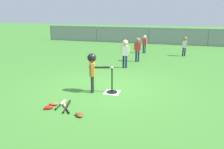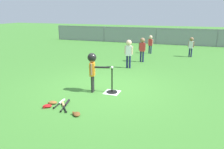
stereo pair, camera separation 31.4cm
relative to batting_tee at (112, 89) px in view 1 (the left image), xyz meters
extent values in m
plane|color=#3D7A2D|center=(-0.24, 0.31, -0.12)|extent=(60.00, 60.00, 0.00)
cube|color=white|center=(0.00, 0.00, -0.11)|extent=(0.44, 0.44, 0.01)
cylinder|color=black|center=(0.00, 0.00, -0.11)|extent=(0.32, 0.32, 0.03)
cylinder|color=black|center=(0.00, 0.00, 0.26)|extent=(0.04, 0.04, 0.70)
cylinder|color=black|center=(0.00, 0.00, 0.60)|extent=(0.06, 0.06, 0.02)
sphere|color=white|center=(0.00, 0.00, 0.64)|extent=(0.07, 0.07, 0.07)
cylinder|color=#262626|center=(-0.57, -0.08, 0.13)|extent=(0.08, 0.08, 0.50)
cylinder|color=#262626|center=(-0.55, -0.18, 0.13)|extent=(0.08, 0.08, 0.50)
cube|color=orange|center=(-0.56, -0.13, 0.58)|extent=(0.18, 0.25, 0.39)
cylinder|color=#8C6647|center=(-0.59, 0.00, 0.60)|extent=(0.06, 0.06, 0.33)
cylinder|color=#8C6647|center=(-0.53, -0.27, 0.60)|extent=(0.06, 0.06, 0.33)
sphere|color=#8C6647|center=(-0.56, -0.13, 0.89)|extent=(0.22, 0.22, 0.22)
sphere|color=black|center=(-0.56, -0.13, 0.92)|extent=(0.26, 0.26, 0.26)
cylinder|color=black|center=(-0.36, -0.08, 0.64)|extent=(0.60, 0.19, 0.06)
cylinder|color=#191E4C|center=(-0.23, 2.94, 0.15)|extent=(0.08, 0.08, 0.53)
cylinder|color=#191E4C|center=(-0.35, 2.93, 0.15)|extent=(0.08, 0.08, 0.53)
cube|color=white|center=(-0.29, 2.94, 0.61)|extent=(0.25, 0.16, 0.41)
cylinder|color=beige|center=(-0.15, 2.95, 0.64)|extent=(0.06, 0.06, 0.35)
cylinder|color=beige|center=(-0.44, 2.92, 0.64)|extent=(0.06, 0.06, 0.35)
sphere|color=beige|center=(-0.29, 2.94, 0.95)|extent=(0.23, 0.23, 0.23)
cylinder|color=#191E4C|center=(0.06, 4.25, 0.13)|extent=(0.08, 0.08, 0.50)
cylinder|color=#191E4C|center=(-0.06, 4.25, 0.13)|extent=(0.08, 0.08, 0.50)
cube|color=red|center=(0.00, 4.25, 0.58)|extent=(0.22, 0.13, 0.39)
cylinder|color=#8C6647|center=(0.14, 4.25, 0.61)|extent=(0.06, 0.06, 0.34)
cylinder|color=#8C6647|center=(-0.14, 4.25, 0.61)|extent=(0.06, 0.06, 0.34)
sphere|color=#8C6647|center=(0.00, 4.25, 0.90)|extent=(0.22, 0.22, 0.22)
cylinder|color=#191E4C|center=(0.05, 6.49, 0.11)|extent=(0.07, 0.07, 0.45)
cylinder|color=#191E4C|center=(-0.05, 6.49, 0.11)|extent=(0.07, 0.07, 0.45)
cube|color=red|center=(0.00, 6.49, 0.51)|extent=(0.20, 0.12, 0.35)
cylinder|color=beige|center=(0.13, 6.49, 0.53)|extent=(0.05, 0.05, 0.30)
cylinder|color=beige|center=(-0.12, 6.49, 0.53)|extent=(0.05, 0.05, 0.30)
sphere|color=beige|center=(0.00, 6.49, 0.79)|extent=(0.20, 0.20, 0.20)
cylinder|color=#191E4C|center=(2.19, 6.21, 0.11)|extent=(0.07, 0.07, 0.46)
cylinder|color=#191E4C|center=(2.09, 6.24, 0.11)|extent=(0.07, 0.07, 0.46)
cube|color=white|center=(2.14, 6.23, 0.51)|extent=(0.23, 0.18, 0.35)
cylinder|color=#8C6647|center=(2.26, 6.19, 0.54)|extent=(0.05, 0.05, 0.30)
cylinder|color=#8C6647|center=(2.02, 6.27, 0.54)|extent=(0.05, 0.05, 0.30)
sphere|color=#8C6647|center=(2.14, 6.23, 0.80)|extent=(0.20, 0.20, 0.20)
cylinder|color=silver|center=(-1.00, -1.14, -0.09)|extent=(0.08, 0.28, 0.06)
cylinder|color=black|center=(-0.98, -1.42, -0.09)|extent=(0.05, 0.28, 0.03)
cylinder|color=black|center=(-0.97, -1.56, -0.09)|extent=(0.05, 0.02, 0.05)
cylinder|color=#DBB266|center=(-0.91, -1.24, -0.09)|extent=(0.27, 0.31, 0.06)
cylinder|color=black|center=(-0.69, -1.51, -0.09)|extent=(0.25, 0.29, 0.03)
cylinder|color=black|center=(-0.57, -1.65, -0.09)|extent=(0.05, 0.04, 0.05)
cylinder|color=black|center=(-0.83, -1.17, -0.09)|extent=(0.14, 0.35, 0.06)
cylinder|color=black|center=(-0.75, -1.50, -0.09)|extent=(0.11, 0.34, 0.03)
cylinder|color=black|center=(-0.71, -1.67, -0.09)|extent=(0.05, 0.03, 0.05)
ellipsoid|color=brown|center=(-0.28, -1.68, -0.08)|extent=(0.26, 0.27, 0.07)
cube|color=brown|center=(-0.37, -1.66, -0.08)|extent=(0.06, 0.06, 0.06)
ellipsoid|color=brown|center=(-1.18, -1.28, -0.08)|extent=(0.23, 0.17, 0.07)
cube|color=brown|center=(-1.24, -1.36, -0.08)|extent=(0.05, 0.04, 0.06)
ellipsoid|color=#B21919|center=(-1.18, -1.51, -0.08)|extent=(0.26, 0.22, 0.07)
cube|color=#B21919|center=(-1.22, -1.60, -0.08)|extent=(0.06, 0.05, 0.06)
cylinder|color=slate|center=(-8.24, 10.28, 0.46)|extent=(0.06, 0.06, 1.15)
cylinder|color=slate|center=(-4.24, 10.28, 0.46)|extent=(0.06, 0.06, 1.15)
cylinder|color=slate|center=(-0.24, 10.28, 0.46)|extent=(0.06, 0.06, 1.15)
cylinder|color=slate|center=(3.76, 10.28, 0.46)|extent=(0.06, 0.06, 1.15)
cube|color=gray|center=(-0.24, 10.28, 0.97)|extent=(16.00, 0.03, 0.03)
cube|color=gray|center=(-0.24, 10.28, 0.46)|extent=(16.00, 0.01, 1.15)
camera|label=1|loc=(1.71, -5.86, 2.21)|focal=35.35mm
camera|label=2|loc=(2.01, -5.77, 2.21)|focal=35.35mm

